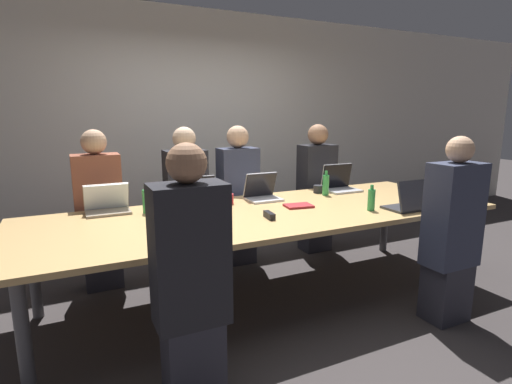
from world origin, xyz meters
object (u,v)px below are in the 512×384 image
person_far_center (238,197)px  person_near_right (452,234)px  person_far_right (316,190)px  bottle_near_left (214,219)px  bottle_far_left (146,201)px  person_far_midleft (186,202)px  laptop_near_left (182,231)px  cup_far_midleft (229,199)px  laptop_far_center (262,192)px  laptop_near_right (411,201)px  person_far_left (99,213)px  laptop_far_right (339,183)px  bottle_far_right (326,185)px  stapler (269,215)px  cup_far_right (318,189)px  laptop_far_left (107,204)px  person_near_left (191,279)px  laptop_far_midleft (198,197)px  bottle_near_right (371,199)px

person_far_center → person_near_right: person_far_center is taller
person_far_right → bottle_near_left: (-1.69, -1.25, 0.16)m
bottle_far_left → bottle_near_left: bearing=-67.4°
bottle_far_left → person_far_midleft: bearing=47.9°
bottle_far_left → laptop_near_left: size_ratio=0.71×
cup_far_midleft → person_far_right: 1.37m
person_far_midleft → cup_far_midleft: person_far_midleft is taller
laptop_far_center → laptop_near_right: (0.94, -0.91, 0.00)m
person_far_left → laptop_far_right: bearing=-9.7°
laptop_far_center → laptop_far_right: laptop_far_right is taller
bottle_far_right → stapler: bottle_far_right is taller
person_far_center → person_far_right: 0.97m
person_far_left → bottle_near_left: person_far_left is taller
bottle_far_left → person_far_center: bearing=26.6°
laptop_near_left → laptop_far_center: bearing=-138.0°
laptop_far_right → laptop_near_right: bearing=-89.3°
cup_far_right → bottle_far_left: size_ratio=0.40×
person_near_right → person_far_left: bearing=-37.3°
laptop_near_right → person_near_right: size_ratio=0.26×
cup_far_midleft → laptop_far_right: size_ratio=0.26×
laptop_far_left → person_near_left: person_near_left is taller
person_near_left → stapler: 1.08m
person_far_right → person_near_left: bearing=-138.7°
person_far_right → stapler: bearing=-137.3°
laptop_far_midleft → bottle_far_right: 1.28m
person_far_midleft → person_far_right: person_far_right is taller
laptop_near_right → laptop_far_left: bearing=-23.8°
cup_far_right → person_near_left: size_ratio=0.06×
laptop_far_left → person_far_left: bearing=97.5°
cup_far_midleft → person_far_center: person_far_center is taller
bottle_near_left → laptop_far_right: bearing=26.5°
cup_far_right → person_near_right: person_near_right is taller
bottle_near_right → laptop_near_left: bearing=-175.0°
person_far_right → bottle_far_right: (-0.26, -0.55, 0.17)m
person_far_left → cup_far_right: bearing=-11.2°
laptop_far_right → laptop_near_right: 0.96m
person_near_right → laptop_near_left: 2.00m
person_far_center → person_far_midleft: bearing=178.3°
person_near_right → bottle_near_left: person_near_right is taller
bottle_near_right → bottle_far_right: bearing=88.3°
cup_far_midleft → bottle_far_left: 0.73m
laptop_far_center → laptop_far_right: bearing=2.9°
person_far_midleft → cup_far_midleft: bearing=-64.8°
laptop_far_left → laptop_far_midleft: bearing=-5.3°
laptop_far_center → laptop_near_left: laptop_near_left is taller
person_near_left → bottle_near_left: (0.32, 0.51, 0.18)m
person_near_left → bottle_near_left: bearing=-122.2°
person_far_center → laptop_near_left: size_ratio=4.36×
cup_far_right → bottle_near_left: bearing=-149.5°
person_far_right → person_near_right: (0.01, -1.79, -0.03)m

